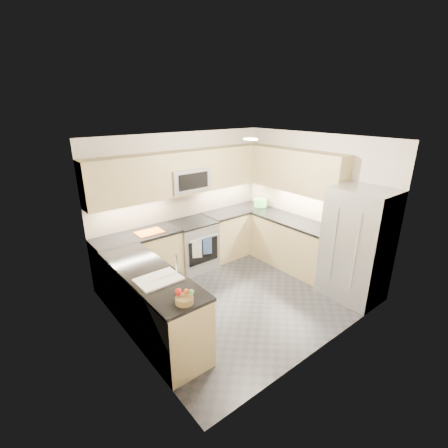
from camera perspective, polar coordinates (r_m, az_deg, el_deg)
floor at (r=5.47m, az=2.35°, el=-12.39°), size 3.60×3.20×0.00m
ceiling at (r=4.63m, az=2.80°, el=14.67°), size 3.60×3.20×0.02m
wall_back at (r=6.14m, az=-7.32°, el=4.04°), size 3.60×0.02×2.50m
wall_front at (r=3.95m, az=18.08°, el=-6.31°), size 3.60×0.02×2.50m
wall_left at (r=4.05m, az=-17.14°, el=-5.54°), size 0.02×3.20×2.50m
wall_right at (r=6.19m, az=15.25°, el=3.60°), size 0.02×3.20×2.50m
base_cab_back_left at (r=5.72m, az=-14.73°, el=-6.38°), size 1.42×0.60×0.90m
base_cab_back_right at (r=6.78m, az=2.18°, el=-1.38°), size 1.42×0.60×0.90m
base_cab_right at (r=6.32m, az=11.86°, el=-3.50°), size 0.60×1.70×0.90m
base_cab_peninsula at (r=4.54m, az=-12.49°, el=-13.73°), size 0.60×2.00×0.90m
countertop_back_left at (r=5.53m, az=-15.16°, el=-2.02°), size 1.42×0.63×0.04m
countertop_back_right at (r=6.62m, az=2.23°, el=2.40°), size 1.42×0.63×0.04m
countertop_right at (r=6.15m, az=12.18°, el=0.51°), size 0.63×1.70×0.04m
countertop_peninsula at (r=4.29m, az=-12.96°, el=-8.51°), size 0.63×2.00×0.04m
upper_cab_back at (r=5.86m, az=-6.66°, el=9.07°), size 3.60×0.35×0.75m
upper_cab_right at (r=6.08m, az=12.66°, el=9.13°), size 0.35×1.95×0.75m
backsplash_back at (r=6.15m, az=-7.28°, el=3.54°), size 3.60×0.01×0.51m
backsplash_right at (r=6.46m, az=11.99°, el=4.07°), size 0.01×2.30×0.51m
gas_range at (r=6.15m, az=-5.40°, el=-3.74°), size 0.76×0.65×0.91m
range_cooktop at (r=5.98m, az=-5.54°, el=0.29°), size 0.76×0.65×0.03m
oven_door_glass at (r=5.91m, az=-3.62°, el=-4.81°), size 0.62×0.02×0.45m
oven_handle at (r=5.78m, az=-3.57°, el=-2.45°), size 0.60×0.02×0.02m
microwave at (r=5.87m, az=-6.48°, el=7.84°), size 0.76×0.40×0.40m
microwave_door at (r=5.70m, az=-5.36°, el=7.51°), size 0.60×0.01×0.28m
refrigerator at (r=5.45m, az=22.35°, el=-3.43°), size 0.70×0.90×1.80m
fridge_handle_left at (r=5.05m, az=22.08°, el=-4.64°), size 0.02×0.02×1.20m
fridge_handle_right at (r=5.21m, az=18.69°, el=-3.42°), size 0.02×0.02×1.20m
sink_basin at (r=4.12m, az=-11.34°, el=-10.37°), size 0.52×0.38×0.16m
faucet at (r=4.13m, az=-8.33°, el=-6.92°), size 0.03×0.03×0.28m
utensil_bowl at (r=6.85m, az=6.45°, el=3.77°), size 0.30×0.30×0.16m
cutting_board at (r=5.55m, az=-12.95°, el=-1.43°), size 0.43×0.30×0.01m
fruit_basket at (r=3.60m, az=-6.98°, el=-13.11°), size 0.21×0.21×0.07m
fruit_apple at (r=3.60m, az=-8.02°, el=-11.72°), size 0.08×0.08×0.08m
fruit_pear at (r=3.58m, az=-5.79°, el=-11.81°), size 0.06×0.06×0.06m
dish_towel_check at (r=5.75m, az=-4.76°, el=-4.47°), size 0.16×0.08×0.32m
dish_towel_blue at (r=5.87m, az=-2.94°, el=-3.91°), size 0.16×0.07×0.31m
fruit_orange at (r=3.60m, az=-6.66°, el=-11.70°), size 0.06×0.06×0.06m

